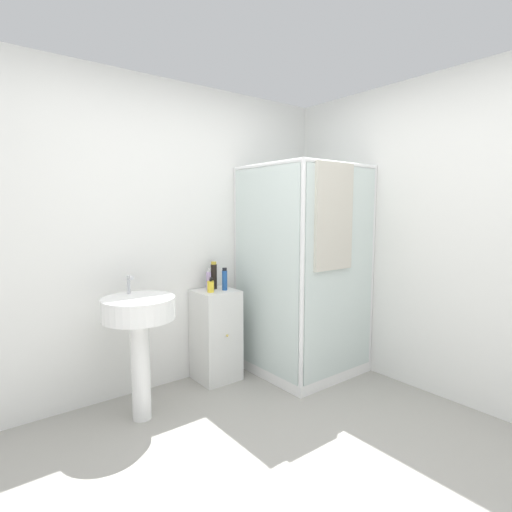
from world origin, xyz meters
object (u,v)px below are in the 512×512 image
at_px(shampoo_bottle_blue, 225,279).
at_px(lotion_bottle_white, 209,281).
at_px(shampoo_bottle_tall_black, 214,276).
at_px(sink, 139,324).
at_px(soap_dispenser, 211,286).

distance_m(shampoo_bottle_blue, lotion_bottle_white, 0.14).
bearing_deg(shampoo_bottle_blue, shampoo_bottle_tall_black, 111.39).
distance_m(sink, soap_dispenser, 0.75).
xyz_separation_m(soap_dispenser, shampoo_bottle_tall_black, (0.10, 0.11, 0.07)).
height_order(soap_dispenser, shampoo_bottle_tall_black, shampoo_bottle_tall_black).
relative_size(sink, lotion_bottle_white, 5.41).
relative_size(shampoo_bottle_tall_black, shampoo_bottle_blue, 1.24).
relative_size(shampoo_bottle_blue, lotion_bottle_white, 1.04).
bearing_deg(lotion_bottle_white, shampoo_bottle_blue, -45.15).
height_order(sink, soap_dispenser, sink).
bearing_deg(shampoo_bottle_tall_black, sink, -158.70).
bearing_deg(shampoo_bottle_tall_black, soap_dispenser, -132.81).
xyz_separation_m(sink, soap_dispenser, (0.70, 0.21, 0.15)).
bearing_deg(lotion_bottle_white, shampoo_bottle_tall_black, 7.63).
bearing_deg(shampoo_bottle_tall_black, shampoo_bottle_blue, -68.61).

